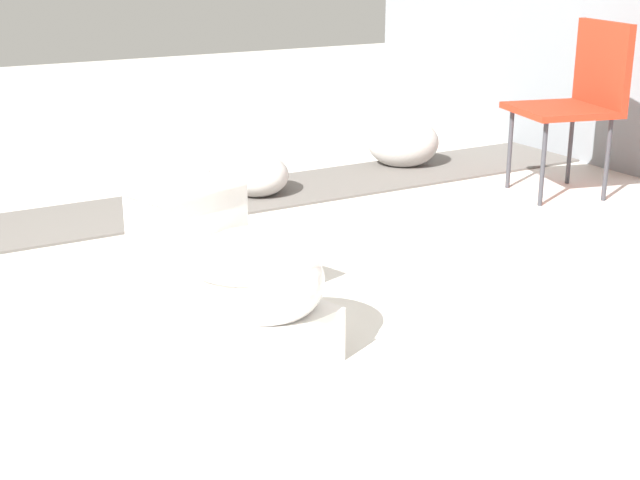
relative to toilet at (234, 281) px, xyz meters
The scene contains 6 objects.
ground_plane 0.35m from the toilet, behind, with size 14.00×14.00×0.00m, color beige.
gravel_strip 1.65m from the toilet, 161.91° to the left, with size 0.56×8.00×0.01m, color #605B56.
toilet is the anchor object (origin of this frame).
folding_chair_left 2.39m from the toilet, 109.90° to the left, with size 0.54×0.54×0.83m.
boulder_near 2.47m from the toilet, 132.89° to the left, with size 0.40×0.33×0.28m, color #B7B2AD.
boulder_far 1.76m from the toilet, 151.48° to the left, with size 0.33×0.31×0.21m, color #B7B2AD.
Camera 1 is at (2.54, -1.04, 1.17)m, focal length 50.00 mm.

